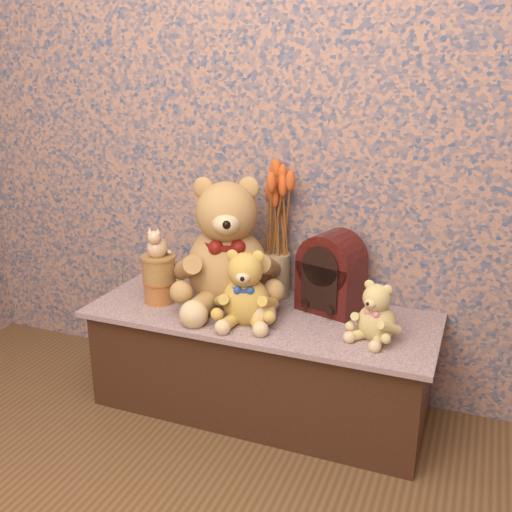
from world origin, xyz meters
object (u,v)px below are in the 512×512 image
(teddy_large, at_px, (227,236))
(ceramic_vase, at_px, (277,275))
(biscuit_tin_lower, at_px, (160,291))
(cat_figurine, at_px, (157,241))
(cathedral_radio, at_px, (331,272))
(teddy_small, at_px, (378,308))
(teddy_medium, at_px, (246,283))

(teddy_large, bearing_deg, ceramic_vase, 14.47)
(biscuit_tin_lower, relative_size, cat_figurine, 0.98)
(cathedral_radio, height_order, ceramic_vase, cathedral_radio)
(teddy_small, xyz_separation_m, biscuit_tin_lower, (-0.85, 0.01, -0.07))
(biscuit_tin_lower, bearing_deg, teddy_medium, -6.22)
(cathedral_radio, relative_size, biscuit_tin_lower, 2.52)
(cat_figurine, bearing_deg, teddy_small, -13.16)
(cathedral_radio, xyz_separation_m, cat_figurine, (-0.64, -0.17, 0.10))
(cathedral_radio, bearing_deg, teddy_large, -153.56)
(ceramic_vase, distance_m, biscuit_tin_lower, 0.47)
(cathedral_radio, bearing_deg, cat_figurine, -148.98)
(cathedral_radio, xyz_separation_m, biscuit_tin_lower, (-0.64, -0.17, -0.11))
(teddy_medium, relative_size, cat_figurine, 2.36)
(cathedral_radio, bearing_deg, ceramic_vase, -176.79)
(cathedral_radio, height_order, cat_figurine, cat_figurine)
(teddy_medium, xyz_separation_m, biscuit_tin_lower, (-0.39, 0.04, -0.10))
(teddy_large, distance_m, teddy_small, 0.64)
(teddy_medium, height_order, ceramic_vase, teddy_medium)
(cathedral_radio, distance_m, ceramic_vase, 0.25)
(teddy_medium, bearing_deg, cat_figurine, 158.74)
(teddy_large, bearing_deg, cat_figurine, 177.75)
(teddy_medium, relative_size, cathedral_radio, 0.96)
(teddy_large, xyz_separation_m, biscuit_tin_lower, (-0.25, -0.10, -0.22))
(cat_figurine, bearing_deg, teddy_large, 9.36)
(cathedral_radio, distance_m, cat_figurine, 0.67)
(teddy_medium, distance_m, cat_figurine, 0.40)
(teddy_small, xyz_separation_m, cathedral_radio, (-0.21, 0.18, 0.04))
(teddy_medium, height_order, teddy_small, teddy_medium)
(teddy_small, bearing_deg, cathedral_radio, 159.75)
(ceramic_vase, bearing_deg, teddy_medium, -94.64)
(teddy_small, xyz_separation_m, cat_figurine, (-0.85, 0.01, 0.14))
(biscuit_tin_lower, bearing_deg, teddy_large, 21.94)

